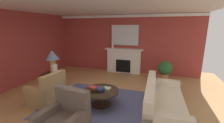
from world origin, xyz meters
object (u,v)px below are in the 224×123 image
object	(u,v)px
armchair_near_window	(48,94)
vase_mantel_left	(113,44)
coffee_table	(101,94)
vase_on_side_table	(55,69)
mantel_mirror	(125,35)
side_table	(55,81)
table_lamp	(52,57)
potted_plant	(165,69)
fireplace	(124,61)
sofa	(162,105)

from	to	relation	value
armchair_near_window	vase_mantel_left	xyz separation A→B (m)	(0.85, 3.54, 1.07)
coffee_table	vase_on_side_table	world-z (taller)	vase_on_side_table
mantel_mirror	coffee_table	world-z (taller)	mantel_mirror
mantel_mirror	side_table	size ratio (longest dim) A/B	1.84
side_table	vase_mantel_left	bearing A→B (deg)	68.11
mantel_mirror	coffee_table	distance (m)	3.62
table_lamp	potted_plant	xyz separation A→B (m)	(3.56, 2.28, -0.73)
armchair_near_window	table_lamp	distance (m)	1.18
armchair_near_window	fireplace	bearing A→B (deg)	68.66
table_lamp	fireplace	bearing A→B (deg)	59.70
sofa	potted_plant	world-z (taller)	sofa
potted_plant	mantel_mirror	bearing A→B (deg)	158.13
side_table	coffee_table	bearing A→B (deg)	-9.13
fireplace	coffee_table	distance (m)	3.20
sofa	table_lamp	world-z (taller)	table_lamp
sofa	potted_plant	xyz separation A→B (m)	(0.13, 2.58, 0.19)
side_table	table_lamp	world-z (taller)	table_lamp
fireplace	side_table	world-z (taller)	fireplace
sofa	potted_plant	bearing A→B (deg)	87.18
mantel_mirror	potted_plant	size ratio (longest dim) A/B	1.55
table_lamp	vase_mantel_left	world-z (taller)	vase_mantel_left
sofa	side_table	distance (m)	3.45
mantel_mirror	vase_on_side_table	world-z (taller)	mantel_mirror
fireplace	coffee_table	xyz separation A→B (m)	(0.10, -3.19, -0.22)
potted_plant	sofa	bearing A→B (deg)	-92.82
armchair_near_window	table_lamp	size ratio (longest dim) A/B	1.27
fireplace	vase_mantel_left	xyz separation A→B (m)	(-0.55, -0.05, 0.82)
fireplace	side_table	size ratio (longest dim) A/B	2.57
fireplace	table_lamp	bearing A→B (deg)	-120.30
vase_on_side_table	table_lamp	bearing A→B (deg)	141.34
mantel_mirror	armchair_near_window	xyz separation A→B (m)	(-1.40, -3.71, -1.49)
table_lamp	coffee_table	bearing A→B (deg)	-9.13
coffee_table	potted_plant	size ratio (longest dim) A/B	1.20
table_lamp	vase_on_side_table	xyz separation A→B (m)	(0.15, -0.12, -0.37)
coffee_table	table_lamp	xyz separation A→B (m)	(-1.79, 0.29, 0.89)
potted_plant	table_lamp	bearing A→B (deg)	-147.37
fireplace	mantel_mirror	world-z (taller)	mantel_mirror
sofa	vase_mantel_left	size ratio (longest dim) A/B	5.10
fireplace	mantel_mirror	xyz separation A→B (m)	(0.00, 0.12, 1.24)
fireplace	table_lamp	distance (m)	3.43
armchair_near_window	coffee_table	xyz separation A→B (m)	(1.50, 0.39, 0.03)
armchair_near_window	potted_plant	xyz separation A→B (m)	(3.26, 2.96, 0.19)
table_lamp	sofa	bearing A→B (deg)	-5.10
sofa	table_lamp	xyz separation A→B (m)	(-3.43, 0.31, 0.93)
mantel_mirror	fireplace	bearing A→B (deg)	-90.00
side_table	potted_plant	distance (m)	4.23
armchair_near_window	vase_mantel_left	size ratio (longest dim) A/B	2.30
mantel_mirror	vase_mantel_left	distance (m)	0.71
coffee_table	vase_mantel_left	distance (m)	3.37
sofa	coffee_table	xyz separation A→B (m)	(-1.64, 0.02, 0.04)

